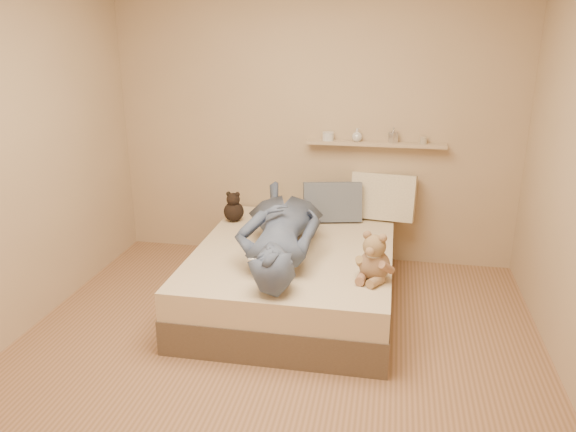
% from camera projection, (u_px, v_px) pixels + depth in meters
% --- Properties ---
extents(room, '(3.80, 3.80, 3.80)m').
position_uv_depth(room, '(267.00, 169.00, 3.18)').
color(room, '#9C7051').
rests_on(room, ground).
extents(bed, '(1.50, 1.90, 0.45)m').
position_uv_depth(bed, '(295.00, 274.00, 4.39)').
color(bed, brown).
rests_on(bed, floor).
extents(game_console, '(0.19, 0.10, 0.06)m').
position_uv_depth(game_console, '(262.00, 257.00, 3.74)').
color(game_console, silver).
rests_on(game_console, bed).
extents(teddy_bear, '(0.27, 0.28, 0.34)m').
position_uv_depth(teddy_bear, '(374.00, 260.00, 3.72)').
color(teddy_bear, '#8F6D4E').
rests_on(teddy_bear, bed).
extents(dark_plush, '(0.18, 0.18, 0.27)m').
position_uv_depth(dark_plush, '(234.00, 208.00, 4.87)').
color(dark_plush, black).
rests_on(dark_plush, bed).
extents(pillow_cream, '(0.58, 0.31, 0.42)m').
position_uv_depth(pillow_cream, '(383.00, 197.00, 4.91)').
color(pillow_cream, beige).
rests_on(pillow_cream, bed).
extents(pillow_grey, '(0.53, 0.31, 0.36)m').
position_uv_depth(pillow_grey, '(332.00, 202.00, 4.87)').
color(pillow_grey, slate).
rests_on(pillow_grey, bed).
extents(person, '(0.78, 1.73, 0.40)m').
position_uv_depth(person, '(281.00, 227.00, 4.18)').
color(person, '#495773').
rests_on(person, bed).
extents(wall_shelf, '(1.20, 0.12, 0.03)m').
position_uv_depth(wall_shelf, '(376.00, 144.00, 4.86)').
color(wall_shelf, tan).
rests_on(wall_shelf, wall_back).
extents(shelf_bottles, '(0.90, 0.10, 0.13)m').
position_uv_depth(shelf_bottles, '(362.00, 136.00, 4.86)').
color(shelf_bottles, silver).
rests_on(shelf_bottles, wall_shelf).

